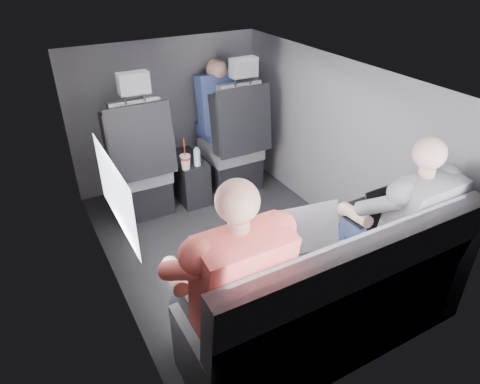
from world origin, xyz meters
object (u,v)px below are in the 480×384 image
laptop_white (208,270)px  passenger_rear_right (396,223)px  water_bottle (197,157)px  front_seat_right (234,149)px  front_seat_left (139,171)px  soda_cup (185,161)px  laptop_silver (293,232)px  rear_bench (325,307)px  passenger_front_right (218,106)px  center_console (188,178)px  laptop_black (374,208)px  passenger_rear_left (227,285)px

laptop_white → passenger_rear_right: 1.17m
water_bottle → laptop_white: (-0.61, -1.51, 0.16)m
front_seat_right → front_seat_left: bearing=180.0°
front_seat_left → laptop_white: front_seat_left is taller
soda_cup → laptop_silver: size_ratio=0.64×
rear_bench → passenger_front_right: 2.24m
front_seat_right → passenger_rear_right: size_ratio=1.05×
center_console → passenger_front_right: size_ratio=0.65×
passenger_front_right → front_seat_right: bearing=-84.4°
front_seat_right → soda_cup: front_seat_right is taller
front_seat_left → center_console: (0.45, 0.04, -0.20)m
rear_bench → water_bottle: size_ratio=9.76×
passenger_rear_right → passenger_front_right: passenger_rear_right is taller
soda_cup → laptop_black: laptop_black is taller
front_seat_right → laptop_black: 1.66m
soda_cup → laptop_white: laptop_white is taller
front_seat_left → center_console: bearing=5.1°
laptop_white → passenger_rear_right: (1.16, -0.15, -0.01)m
laptop_silver → passenger_front_right: bearing=76.3°
soda_cup → passenger_rear_right: 1.79m
center_console → laptop_white: size_ratio=1.27×
front_seat_right → passenger_rear_left: size_ratio=1.00×
rear_bench → passenger_rear_right: 0.66m
laptop_white → laptop_black: size_ratio=1.05×
passenger_front_right → water_bottle: bearing=-135.4°
soda_cup → passenger_rear_left: 1.73m
passenger_rear_right → passenger_front_right: size_ratio=1.63×
front_seat_right → rear_bench: front_seat_right is taller
soda_cup → laptop_black: bearing=-66.6°
soda_cup → passenger_front_right: 0.71m
center_console → water_bottle: size_ratio=2.93×
water_bottle → laptop_white: bearing=-111.9°
laptop_white → passenger_front_right: size_ratio=0.51×
passenger_rear_left → passenger_rear_right: passenger_rear_left is taller
laptop_silver → passenger_rear_right: 0.63m
laptop_silver → passenger_front_right: (0.45, 1.86, 0.10)m
laptop_black → passenger_rear_right: 0.17m
rear_bench → water_bottle: bearing=89.3°
center_console → passenger_rear_left: 1.98m
laptop_black → passenger_rear_left: (-1.11, -0.17, 0.01)m
center_console → water_bottle: (0.02, -0.18, 0.27)m
laptop_silver → passenger_rear_right: (0.60, -0.20, -0.02)m
front_seat_right → laptop_white: bearing=-122.1°
water_bottle → laptop_silver: bearing=-92.0°
water_bottle → passenger_rear_right: size_ratio=0.14×
laptop_silver → passenger_rear_left: (-0.53, -0.20, 0.00)m
front_seat_left → water_bottle: bearing=-16.4°
passenger_rear_right → water_bottle: bearing=108.2°
center_console → laptop_black: (0.55, -1.68, 0.43)m
front_seat_left → soda_cup: 0.40m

